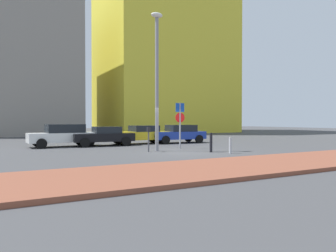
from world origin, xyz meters
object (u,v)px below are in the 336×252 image
object	(u,v)px
parking_meter	(149,136)
parked_car_blue	(179,133)
parking_sign_post	(180,120)
traffic_bollard_mid	(230,145)
traffic_bollard_near	(211,143)
parked_car_yellow	(141,134)
street_lamp	(157,71)
parked_car_black	(104,136)
parked_car_white	(64,135)

from	to	relation	value
parking_meter	parked_car_blue	bearing A→B (deg)	47.14
parked_car_blue	parking_sign_post	xyz separation A→B (m)	(-2.48, -4.56, 1.06)
traffic_bollard_mid	traffic_bollard_near	bearing A→B (deg)	119.73
parked_car_yellow	street_lamp	size ratio (longest dim) A/B	0.56
parked_car_black	parked_car_blue	distance (m)	6.01
parked_car_yellow	traffic_bollard_mid	xyz separation A→B (m)	(1.59, -8.68, -0.29)
parked_car_black	parking_meter	xyz separation A→B (m)	(1.05, -5.34, 0.21)
parked_car_white	traffic_bollard_near	xyz separation A→B (m)	(6.66, -7.61, -0.25)
parked_car_black	street_lamp	xyz separation A→B (m)	(1.67, -5.12, 3.92)
parked_car_white	parked_car_yellow	size ratio (longest dim) A/B	1.03
parked_car_blue	traffic_bollard_near	world-z (taller)	parked_car_blue
parked_car_yellow	parked_car_blue	world-z (taller)	parked_car_blue
traffic_bollard_near	traffic_bollard_mid	size ratio (longest dim) A/B	1.25
parking_sign_post	street_lamp	size ratio (longest dim) A/B	0.36
parked_car_blue	street_lamp	world-z (taller)	street_lamp
parked_car_yellow	parking_meter	bearing A→B (deg)	-108.41
parked_car_white	parking_meter	xyz separation A→B (m)	(3.65, -5.83, 0.12)
parking_sign_post	parked_car_black	bearing A→B (deg)	127.75
parking_sign_post	traffic_bollard_mid	size ratio (longest dim) A/B	3.32
traffic_bollard_near	traffic_bollard_mid	bearing A→B (deg)	-60.27
street_lamp	parked_car_blue	bearing A→B (deg)	49.77
parked_car_blue	street_lamp	size ratio (longest dim) A/B	0.54
parked_car_black	traffic_bollard_mid	xyz separation A→B (m)	(4.61, -8.10, -0.27)
parked_car_blue	street_lamp	distance (m)	7.75
parked_car_black	parked_car_white	bearing A→B (deg)	169.41
parked_car_black	traffic_bollard_mid	distance (m)	9.33
parked_car_yellow	street_lamp	world-z (taller)	street_lamp
parked_car_yellow	parking_sign_post	size ratio (longest dim) A/B	1.56
parked_car_blue	traffic_bollard_mid	xyz separation A→B (m)	(-1.40, -8.11, -0.31)
parked_car_white	street_lamp	xyz separation A→B (m)	(4.28, -5.61, 3.83)
parking_sign_post	traffic_bollard_near	bearing A→B (deg)	-78.51
street_lamp	traffic_bollard_mid	distance (m)	5.92
parked_car_white	traffic_bollard_mid	distance (m)	11.22
parked_car_white	parked_car_yellow	distance (m)	5.62
parked_car_yellow	parked_car_blue	size ratio (longest dim) A/B	1.04
parked_car_white	parked_car_yellow	bearing A→B (deg)	0.88
parking_meter	parked_car_yellow	bearing A→B (deg)	71.59
traffic_bollard_near	parked_car_yellow	bearing A→B (deg)	97.65
parking_sign_post	street_lamp	xyz separation A→B (m)	(-1.86, -0.56, 2.81)
parked_car_yellow	parked_car_black	bearing A→B (deg)	-169.23
parked_car_black	parking_sign_post	world-z (taller)	parking_sign_post
parked_car_white	parked_car_blue	size ratio (longest dim) A/B	1.07
parked_car_white	parking_sign_post	bearing A→B (deg)	-39.43
parking_sign_post	street_lamp	world-z (taller)	street_lamp
parked_car_white	traffic_bollard_near	size ratio (longest dim) A/B	4.26
parked_car_black	traffic_bollard_near	distance (m)	8.20
parked_car_black	traffic_bollard_near	size ratio (longest dim) A/B	3.89
traffic_bollard_near	parked_car_black	bearing A→B (deg)	119.61
parked_car_black	parking_meter	size ratio (longest dim) A/B	2.99
parked_car_white	parked_car_black	world-z (taller)	parked_car_white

